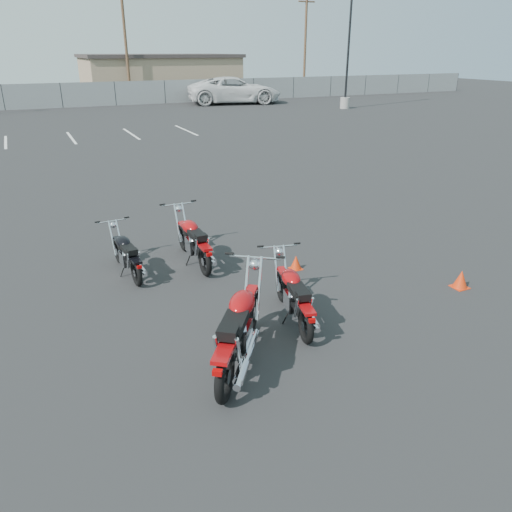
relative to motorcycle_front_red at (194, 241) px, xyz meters
name	(u,v)px	position (x,y,z in m)	size (l,w,h in m)	color
ground	(260,304)	(0.44, -2.25, -0.47)	(120.00, 120.00, 0.00)	black
motorcycle_front_red	(194,241)	(0.00, 0.00, 0.00)	(0.82, 2.12, 1.04)	black
motorcycle_second_black	(127,255)	(-1.37, 0.01, -0.07)	(0.70, 1.82, 0.89)	black
motorcycle_third_red	(240,329)	(-0.57, -3.71, 0.07)	(1.81, 2.23, 1.19)	black
motorcycle_rear_red	(294,296)	(0.70, -2.98, -0.03)	(0.87, 1.99, 0.98)	black
training_cone_near	(296,262)	(1.74, -1.19, -0.33)	(0.24, 0.24, 0.29)	red
training_cone_far	(461,279)	(4.10, -3.22, -0.30)	(0.28, 0.28, 0.34)	red
light_pole_east	(347,73)	(19.61, 23.25, 2.04)	(0.80, 0.70, 9.79)	gray
chainlink_fence	(61,95)	(0.44, 32.75, 0.43)	(80.06, 0.06, 1.80)	slate
tan_building_east	(159,74)	(10.44, 41.75, 1.39)	(14.40, 9.40, 3.70)	#977F61
utility_pole_c	(126,42)	(6.44, 36.75, 4.21)	(1.80, 0.24, 9.00)	#4B3323
utility_pole_d	(305,43)	(24.44, 37.75, 4.21)	(1.80, 0.24, 9.00)	#4B3323
parking_line_stripes	(39,140)	(-2.06, 17.75, -0.47)	(15.12, 4.00, 0.01)	silver
white_van	(234,82)	(13.51, 30.11, 1.18)	(8.70, 3.48, 3.31)	silver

